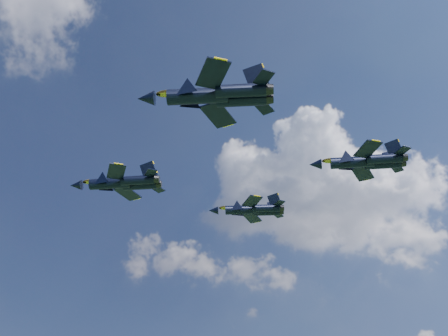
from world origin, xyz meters
TOP-DOWN VIEW (x-y plane):
  - jet_lead at (-14.47, 10.46)m, footprint 12.71×12.94m
  - jet_left at (-15.33, -11.92)m, footprint 16.01×15.63m
  - jet_right at (11.28, 9.65)m, footprint 12.65×12.00m
  - jet_slot at (10.96, -15.02)m, footprint 12.88×13.10m

SIDE VIEW (x-z plane):
  - jet_lead at x=-14.47m, z-range 58.80..62.29m
  - jet_slot at x=10.96m, z-range 60.43..63.97m
  - jet_left at x=-15.33m, z-range 60.87..65.17m
  - jet_right at x=11.28m, z-range 62.50..65.85m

